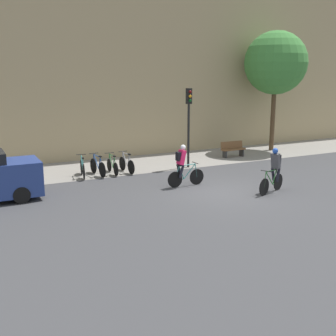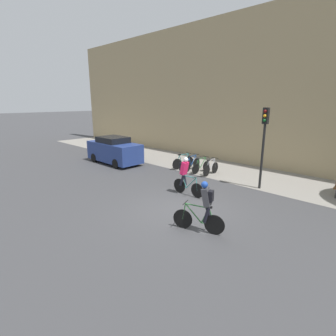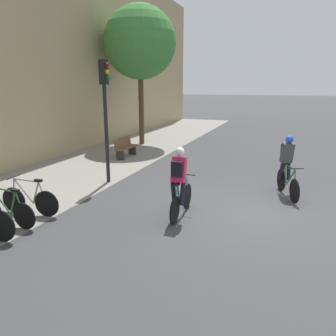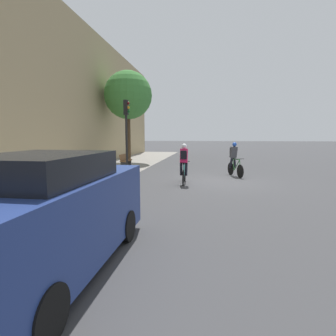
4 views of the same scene
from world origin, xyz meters
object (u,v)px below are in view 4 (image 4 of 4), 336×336
Objects in this scene: cyclist_grey at (234,158)px; cyclist_pink at (184,163)px; parked_bike_0 at (68,187)px; bench at (125,160)px; parked_bike_1 at (78,183)px; parked_bike_2 at (88,180)px; parked_bike_3 at (95,177)px; traffic_light_pole at (126,124)px; parked_car at (47,216)px.

cyclist_pink is at bearing 140.00° from cyclist_grey.
parked_bike_0 is 9.12m from bench.
parked_bike_2 is (0.72, -0.00, -0.03)m from parked_bike_1.
parked_bike_1 is at bearing 179.90° from parked_bike_2.
parked_bike_1 is 1.06× the size of parked_bike_2.
cyclist_grey reaches higher than parked_bike_3.
parked_bike_3 is at bearing -172.24° from bench.
traffic_light_pole is (4.66, -0.36, 2.31)m from parked_bike_1.
parked_car is (-6.64, -2.23, 0.50)m from parked_bike_3.
cyclist_grey is 1.02× the size of parked_bike_1.
cyclist_grey is 7.19m from parked_bike_3.
cyclist_pink is at bearing -47.85° from parked_bike_0.
cyclist_grey reaches higher than parked_bike_2.
bench is at bearing 5.92° from parked_bike_0.
parked_bike_0 is 1.45m from parked_bike_2.
traffic_light_pole reaches higher than cyclist_grey.
parked_bike_2 is 0.42× the size of traffic_light_pole.
cyclist_grey is 1.08× the size of parked_bike_3.
parked_bike_1 is at bearing -173.57° from bench.
parked_bike_0 is at bearing 176.12° from traffic_light_pole.
parked_bike_0 is at bearing 179.99° from parked_bike_1.
parked_car is at bearing 160.41° from cyclist_grey.
parked_bike_2 is at bearing 20.61° from parked_car.
cyclist_grey is at bearing -82.71° from traffic_light_pole.
parked_bike_2 is at bearing 116.72° from cyclist_pink.
bench is at bearing 13.16° from parked_car.
parked_bike_1 is 1.06× the size of parked_bike_3.
parked_bike_3 is at bearing 173.53° from traffic_light_pole.
cyclist_pink is 4.89m from parked_bike_0.
cyclist_grey is (2.84, -2.39, -0.00)m from cyclist_pink.
cyclist_pink reaches higher than parked_bike_0.
cyclist_grey reaches higher than cyclist_pink.
cyclist_grey is 8.07m from parked_bike_1.
parked_bike_3 is at bearing 0.01° from parked_bike_1.
traffic_light_pole is (2.12, 3.24, 1.78)m from cyclist_pink.
parked_bike_1 reaches higher than bench.
parked_bike_1 is at bearing 175.53° from traffic_light_pole.
parked_car is at bearing -169.30° from traffic_light_pole.
parked_bike_2 is 7.68m from bench.
cyclist_pink reaches higher than parked_bike_3.
cyclist_grey is 0.45× the size of traffic_light_pole.
cyclist_pink is 1.04× the size of parked_bike_0.
cyclist_pink is at bearing -123.27° from traffic_light_pole.
parked_bike_1 is 0.44× the size of traffic_light_pole.
parked_bike_2 is at bearing -179.89° from parked_bike_3.
parked_bike_3 is at bearing 106.84° from cyclist_pink.
parked_bike_0 is at bearing 132.15° from cyclist_pink.
parked_bike_1 is (-5.38, 5.99, -0.53)m from cyclist_grey.
parked_bike_2 is 0.72m from parked_bike_3.
parked_bike_2 is at bearing -0.10° from parked_bike_1.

